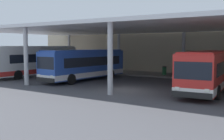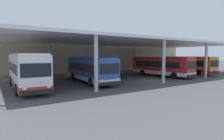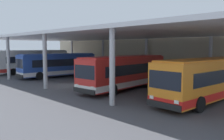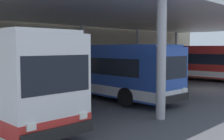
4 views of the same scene
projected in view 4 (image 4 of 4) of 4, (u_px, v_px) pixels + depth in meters
The scene contains 8 objects.
ground_plane at pixel (204, 90), 20.55m from camera, with size 200.00×200.00×0.00m, color #47474C.
platform_kerb at pixel (93, 77), 28.62m from camera, with size 42.00×4.50×0.18m, color gray.
station_building_facade at pixel (72, 40), 30.56m from camera, with size 48.00×1.60×7.55m, color #C1B293.
canopy_shelter at pixel (144, 20), 23.91m from camera, with size 40.00×17.00×5.55m.
bus_second_bay at pixel (103, 70), 17.57m from camera, with size 3.17×10.66×3.17m.
bus_middle_bay at pixel (203, 62), 26.38m from camera, with size 3.32×10.69×3.17m.
bench_waiting at pixel (100, 70), 29.35m from camera, with size 1.80×0.45×0.92m.
trash_bin at pixel (84, 72), 27.20m from camera, with size 0.52×0.52×0.98m.
Camera 4 is at (-19.32, -9.25, 3.03)m, focal length 45.90 mm.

